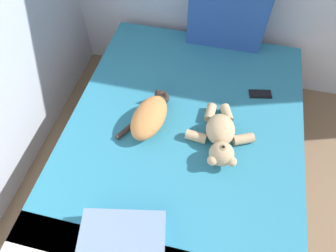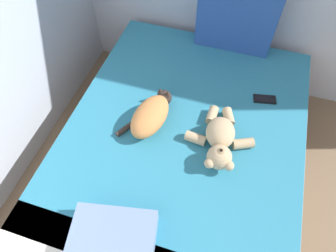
% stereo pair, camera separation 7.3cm
% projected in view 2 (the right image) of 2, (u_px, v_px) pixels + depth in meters
% --- Properties ---
extents(bed, '(1.51, 2.00, 0.51)m').
position_uv_depth(bed, '(182.00, 154.00, 2.04)').
color(bed, brown).
rests_on(bed, ground_plane).
extents(patterned_cushion, '(0.55, 0.15, 0.47)m').
position_uv_depth(patterned_cushion, '(236.00, 19.00, 2.11)').
color(patterned_cushion, '#264C99').
rests_on(patterned_cushion, bed).
extents(cat, '(0.30, 0.42, 0.15)m').
position_uv_depth(cat, '(151.00, 114.00, 1.83)').
color(cat, '#D18447').
rests_on(cat, bed).
extents(teddy_bear, '(0.41, 0.48, 0.15)m').
position_uv_depth(teddy_bear, '(220.00, 140.00, 1.73)').
color(teddy_bear, tan).
rests_on(teddy_bear, bed).
extents(cell_phone, '(0.16, 0.10, 0.01)m').
position_uv_depth(cell_phone, '(265.00, 99.00, 1.98)').
color(cell_phone, black).
rests_on(cell_phone, bed).
extents(throw_pillow, '(0.45, 0.35, 0.11)m').
position_uv_depth(throw_pillow, '(113.00, 238.00, 1.42)').
color(throw_pillow, '#728CB7').
rests_on(throw_pillow, bed).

